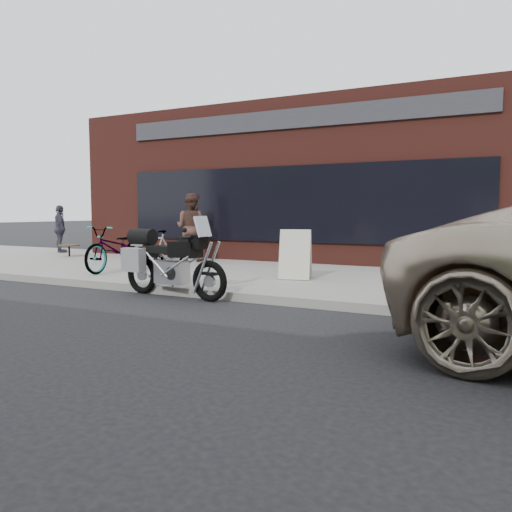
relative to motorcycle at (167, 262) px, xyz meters
The scene contains 10 objects.
ground 4.49m from the motorcycle, 61.06° to the right, with size 120.00×120.00×0.00m, color black.
near_sidewalk 3.82m from the motorcycle, 55.30° to the left, with size 44.00×6.00×0.15m, color gray.
storefront 10.22m from the motorcycle, 89.14° to the left, with size 14.00×10.07×4.50m.
motorcycle is the anchor object (origin of this frame).
bicycle_front 2.99m from the motorcycle, 148.79° to the left, with size 0.69×1.97×1.03m, color gray.
bicycle_rear 3.05m from the motorcycle, 132.67° to the left, with size 0.43×1.51×0.91m, color gray.
sandwich_sign 2.71m from the motorcycle, 55.45° to the left, with size 0.74×0.71×0.99m.
cafe_table 7.52m from the motorcycle, 149.61° to the left, with size 0.62×0.62×0.36m.
cafe_patron_left 4.87m from the motorcycle, 118.95° to the left, with size 0.90×0.70×1.85m, color #4D3229.
cafe_patron_right 9.16m from the motorcycle, 149.04° to the left, with size 0.92×0.38×1.56m, color #3A3B4A.
Camera 1 is at (3.18, -3.20, 1.50)m, focal length 35.00 mm.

